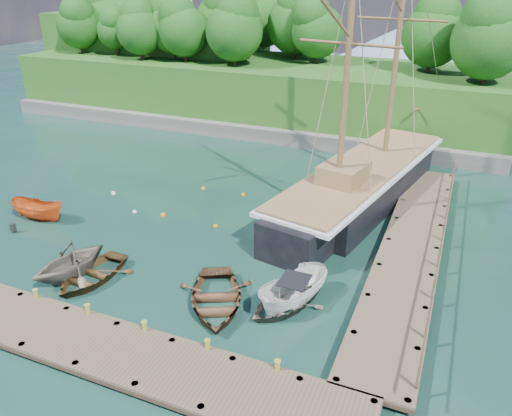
# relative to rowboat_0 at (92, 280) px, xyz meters

# --- Properties ---
(ground) EXTENTS (160.00, 160.00, 0.00)m
(ground) POSITION_rel_rowboat_0_xyz_m (3.28, 2.23, 0.00)
(ground) COLOR #143124
(ground) RESTS_ON ground
(dock_near) EXTENTS (20.00, 3.20, 1.10)m
(dock_near) POSITION_rel_rowboat_0_xyz_m (5.28, -4.27, 0.43)
(dock_near) COLOR brown
(dock_near) RESTS_ON ground
(dock_east) EXTENTS (3.20, 24.00, 1.10)m
(dock_east) POSITION_rel_rowboat_0_xyz_m (14.78, 9.23, 0.43)
(dock_east) COLOR brown
(dock_east) RESTS_ON ground
(bollard_0) EXTENTS (0.26, 0.26, 0.45)m
(bollard_0) POSITION_rel_rowboat_0_xyz_m (-0.72, -2.87, 0.00)
(bollard_0) COLOR olive
(bollard_0) RESTS_ON ground
(bollard_1) EXTENTS (0.26, 0.26, 0.45)m
(bollard_1) POSITION_rel_rowboat_0_xyz_m (2.28, -2.87, 0.00)
(bollard_1) COLOR olive
(bollard_1) RESTS_ON ground
(bollard_2) EXTENTS (0.26, 0.26, 0.45)m
(bollard_2) POSITION_rel_rowboat_0_xyz_m (5.28, -2.87, 0.00)
(bollard_2) COLOR olive
(bollard_2) RESTS_ON ground
(bollard_3) EXTENTS (0.26, 0.26, 0.45)m
(bollard_3) POSITION_rel_rowboat_0_xyz_m (8.28, -2.87, 0.00)
(bollard_3) COLOR olive
(bollard_3) RESTS_ON ground
(bollard_4) EXTENTS (0.26, 0.26, 0.45)m
(bollard_4) POSITION_rel_rowboat_0_xyz_m (11.28, -2.87, 0.00)
(bollard_4) COLOR olive
(bollard_4) RESTS_ON ground
(rowboat_0) EXTENTS (3.40, 4.58, 0.91)m
(rowboat_0) POSITION_rel_rowboat_0_xyz_m (0.00, 0.00, 0.00)
(rowboat_0) COLOR #4E361A
(rowboat_0) RESTS_ON ground
(rowboat_1) EXTENTS (4.47, 4.88, 2.17)m
(rowboat_1) POSITION_rel_rowboat_0_xyz_m (-1.14, -0.16, 0.00)
(rowboat_1) COLOR #6A6257
(rowboat_1) RESTS_ON ground
(rowboat_2) EXTENTS (5.56, 6.22, 1.06)m
(rowboat_2) POSITION_rel_rowboat_0_xyz_m (6.89, 0.53, 0.00)
(rowboat_2) COLOR #523521
(rowboat_2) RESTS_ON ground
(rowboat_3) EXTENTS (4.22, 4.78, 0.82)m
(rowboat_3) POSITION_rel_rowboat_0_xyz_m (9.88, 1.61, 0.00)
(rowboat_3) COLOR #5F564F
(rowboat_3) RESTS_ON ground
(motorboat_orange) EXTENTS (3.93, 1.58, 1.50)m
(motorboat_orange) POSITION_rel_rowboat_0_xyz_m (-7.65, 4.30, 0.00)
(motorboat_orange) COLOR #D9541A
(motorboat_orange) RESTS_ON ground
(cabin_boat_white) EXTENTS (3.20, 4.77, 1.73)m
(cabin_boat_white) POSITION_rel_rowboat_0_xyz_m (10.28, 1.98, 0.00)
(cabin_boat_white) COLOR white
(cabin_boat_white) RESTS_ON ground
(schooner) EXTENTS (8.76, 26.79, 19.72)m
(schooner) POSITION_rel_rowboat_0_xyz_m (10.66, 14.96, 1.09)
(schooner) COLOR black
(schooner) RESTS_ON ground
(mooring_buoy_0) EXTENTS (0.29, 0.29, 0.29)m
(mooring_buoy_0) POSITION_rel_rowboat_0_xyz_m (-2.68, 7.53, 0.00)
(mooring_buoy_0) COLOR silver
(mooring_buoy_0) RESTS_ON ground
(mooring_buoy_1) EXTENTS (0.35, 0.35, 0.35)m
(mooring_buoy_1) POSITION_rel_rowboat_0_xyz_m (-0.67, 7.86, 0.00)
(mooring_buoy_1) COLOR orange
(mooring_buoy_1) RESTS_ON ground
(mooring_buoy_2) EXTENTS (0.31, 0.31, 0.31)m
(mooring_buoy_2) POSITION_rel_rowboat_0_xyz_m (3.19, 7.78, 0.00)
(mooring_buoy_2) COLOR orange
(mooring_buoy_2) RESTS_ON ground
(mooring_buoy_3) EXTENTS (0.32, 0.32, 0.32)m
(mooring_buoy_3) POSITION_rel_rowboat_0_xyz_m (5.55, 9.04, 0.00)
(mooring_buoy_3) COLOR silver
(mooring_buoy_3) RESTS_ON ground
(mooring_buoy_4) EXTENTS (0.33, 0.33, 0.33)m
(mooring_buoy_4) POSITION_rel_rowboat_0_xyz_m (-0.35, 12.72, 0.00)
(mooring_buoy_4) COLOR orange
(mooring_buoy_4) RESTS_ON ground
(mooring_buoy_5) EXTENTS (0.31, 0.31, 0.31)m
(mooring_buoy_5) POSITION_rel_rowboat_0_xyz_m (2.79, 12.85, 0.00)
(mooring_buoy_5) COLOR orange
(mooring_buoy_5) RESTS_ON ground
(mooring_buoy_6) EXTENTS (0.34, 0.34, 0.34)m
(mooring_buoy_6) POSITION_rel_rowboat_0_xyz_m (-5.85, 9.46, 0.00)
(mooring_buoy_6) COLOR silver
(mooring_buoy_6) RESTS_ON ground
(headland) EXTENTS (51.00, 19.31, 12.90)m
(headland) POSITION_rel_rowboat_0_xyz_m (-9.59, 33.59, 5.54)
(headland) COLOR #474744
(headland) RESTS_ON ground
(distant_ridge) EXTENTS (117.00, 40.00, 10.00)m
(distant_ridge) POSITION_rel_rowboat_0_xyz_m (7.59, 72.23, 4.35)
(distant_ridge) COLOR #728CA5
(distant_ridge) RESTS_ON ground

